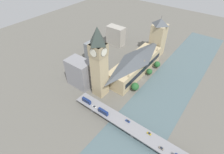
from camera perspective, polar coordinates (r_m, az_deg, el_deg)
The scene contains 18 objects.
ground_plane at distance 225.57m, azimuth 9.80°, elevation -1.00°, with size 600.00×600.00×0.00m, color #605E56.
river_water at distance 217.18m, azimuth 17.37°, elevation -4.36°, with size 54.04×360.00×0.30m, color #4C6066.
parliament_hall at distance 228.52m, azimuth 7.75°, elevation 4.21°, with size 25.91×93.30×27.67m.
clock_tower at distance 178.00m, azimuth -4.29°, elevation 4.92°, with size 15.04×15.04×81.27m.
victoria_tower at distance 268.99m, azimuth 14.80°, elevation 12.42°, with size 18.87×18.87×59.25m.
road_bridge at distance 168.37m, azimuth 7.64°, elevation -16.82°, with size 140.07×13.75×6.19m.
double_decker_bus_lead at distance 175.24m, azimuth -2.90°, elevation -11.20°, with size 11.54×2.47×4.69m.
double_decker_bus_rear at distance 186.59m, azimuth -8.30°, elevation -7.63°, with size 11.16×2.57×4.66m.
car_northbound_lead at distance 161.17m, azimuth 15.78°, elevation -21.47°, with size 4.03×1.90×1.30m.
car_northbound_mid at distance 166.21m, azimuth 12.03°, elevation -17.59°, with size 3.93×1.76×1.39m.
car_northbound_tail at distance 171.05m, azimuth 5.16°, elevation -14.13°, with size 4.70×1.83×1.52m.
car_southbound_lead at distance 182.49m, azimuth -5.82°, elevation -9.62°, with size 4.43×1.87×1.37m.
city_block_west at distance 250.23m, azimuth -6.35°, elevation 7.92°, with size 18.39×14.57×28.78m.
city_block_center at distance 209.53m, azimuth -10.46°, elevation 1.30°, with size 29.67×18.85×34.03m.
city_block_east at distance 292.86m, azimuth 1.23°, elevation 13.32°, with size 28.71×15.10×30.83m.
tree_embankment_near at distance 204.70m, azimuth 7.53°, elevation -3.09°, with size 9.29×9.29×11.59m.
tree_embankment_mid at distance 246.28m, azimuth 14.52°, elevation 4.04°, with size 8.18×8.18×10.65m.
tree_embankment_far at distance 231.74m, azimuth 12.12°, elevation 1.75°, with size 7.62×7.62×9.65m.
Camera 1 is at (-72.10, 157.95, 144.00)m, focal length 28.00 mm.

